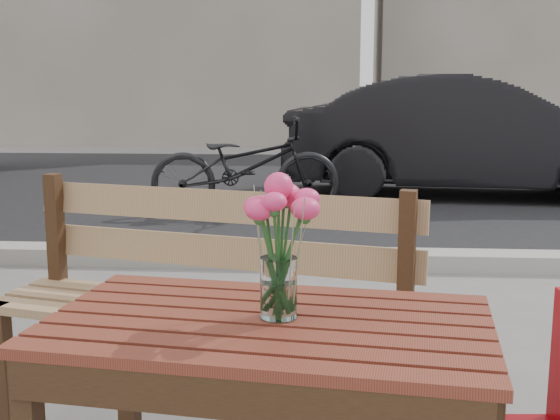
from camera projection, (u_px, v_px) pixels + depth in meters
name	position (u px, v px, depth m)	size (l,w,h in m)	color
street	(288.00, 210.00, 6.97)	(30.00, 8.12, 0.12)	black
main_table	(268.00, 361.00, 1.77)	(1.18, 0.79, 0.68)	#592617
main_bench	(208.00, 281.00, 2.50)	(1.57, 0.80, 0.94)	#9D7751
main_vase	(279.00, 229.00, 1.72)	(0.20, 0.20, 0.37)	white
parked_car	(471.00, 136.00, 7.97)	(1.45, 4.17, 1.37)	black
bicycle	(246.00, 166.00, 6.80)	(0.64, 1.83, 0.96)	black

